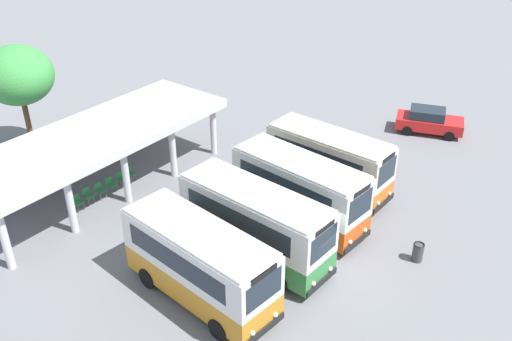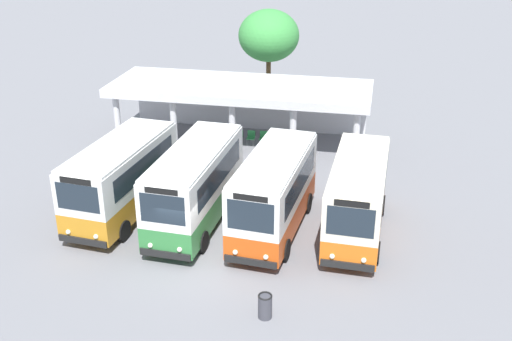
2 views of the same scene
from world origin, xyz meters
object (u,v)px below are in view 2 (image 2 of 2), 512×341
object	(u,v)px
litter_bin_apron	(265,306)
waiting_chair_end_by_column	(203,133)
city_bus_middle_cream	(274,191)
waiting_chair_fourth_seat	(239,136)
waiting_chair_second_from_end	(215,133)
waiting_chair_fifth_seat	(251,137)
waiting_chair_far_end_seat	(263,137)
city_bus_fourth_amber	(357,195)
city_bus_nearest_orange	(122,176)
waiting_chair_middle_seat	(227,135)
city_bus_second_in_row	(195,184)

from	to	relation	value
litter_bin_apron	waiting_chair_end_by_column	bearing A→B (deg)	113.41
city_bus_middle_cream	waiting_chair_fourth_seat	world-z (taller)	city_bus_middle_cream
waiting_chair_second_from_end	waiting_chair_fifth_seat	size ratio (longest dim) A/B	1.00
waiting_chair_end_by_column	waiting_chair_far_end_seat	size ratio (longest dim) A/B	1.00
city_bus_fourth_amber	waiting_chair_fourth_seat	size ratio (longest dim) A/B	7.91
waiting_chair_fifth_seat	city_bus_nearest_orange	bearing A→B (deg)	-112.24
city_bus_middle_cream	waiting_chair_middle_seat	world-z (taller)	city_bus_middle_cream
city_bus_fourth_amber	waiting_chair_fourth_seat	world-z (taller)	city_bus_fourth_amber
city_bus_nearest_orange	waiting_chair_second_from_end	world-z (taller)	city_bus_nearest_orange
waiting_chair_middle_seat	city_bus_middle_cream	bearing A→B (deg)	-64.85
waiting_chair_fourth_seat	waiting_chair_middle_seat	bearing A→B (deg)	179.55
waiting_chair_fourth_seat	waiting_chair_fifth_seat	size ratio (longest dim) A/B	1.00
waiting_chair_fifth_seat	city_bus_middle_cream	bearing A→B (deg)	-72.32
waiting_chair_fourth_seat	waiting_chair_second_from_end	bearing A→B (deg)	176.81
waiting_chair_far_end_seat	city_bus_middle_cream	bearing A→B (deg)	-76.40
waiting_chair_middle_seat	waiting_chair_fifth_seat	xyz separation A→B (m)	(1.43, 0.00, 0.00)
city_bus_middle_cream	waiting_chair_fourth_seat	size ratio (longest dim) A/B	8.12
city_bus_second_in_row	waiting_chair_fifth_seat	bearing A→B (deg)	87.62
waiting_chair_middle_seat	waiting_chair_far_end_seat	xyz separation A→B (m)	(2.14, 0.06, 0.00)
city_bus_fourth_amber	waiting_chair_fifth_seat	xyz separation A→B (m)	(-6.44, 9.04, -1.30)
city_bus_fourth_amber	waiting_chair_second_from_end	bearing A→B (deg)	133.25
waiting_chair_middle_seat	city_bus_second_in_row	bearing A→B (deg)	-83.75
city_bus_nearest_orange	waiting_chair_middle_seat	distance (m)	9.70
city_bus_nearest_orange	city_bus_fourth_amber	distance (m)	10.25
city_bus_middle_cream	waiting_chair_middle_seat	bearing A→B (deg)	115.15
waiting_chair_end_by_column	city_bus_second_in_row	bearing A→B (deg)	-75.38
waiting_chair_second_from_end	city_bus_nearest_orange	bearing A→B (deg)	-100.07
city_bus_middle_cream	waiting_chair_fourth_seat	xyz separation A→B (m)	(-3.73, 9.47, -1.36)
waiting_chair_fourth_seat	city_bus_second_in_row	bearing A→B (deg)	-88.06
city_bus_nearest_orange	waiting_chair_fifth_seat	bearing A→B (deg)	67.76
city_bus_fourth_amber	waiting_chair_far_end_seat	xyz separation A→B (m)	(-5.72, 9.10, -1.30)
city_bus_nearest_orange	waiting_chair_middle_seat	bearing A→B (deg)	75.66
city_bus_second_in_row	city_bus_fourth_amber	distance (m)	6.84
city_bus_fourth_amber	waiting_chair_end_by_column	bearing A→B (deg)	135.82
city_bus_second_in_row	city_bus_middle_cream	bearing A→B (deg)	-0.44
city_bus_second_in_row	waiting_chair_far_end_seat	world-z (taller)	city_bus_second_in_row
city_bus_second_in_row	waiting_chair_fifth_seat	xyz separation A→B (m)	(0.39, 9.45, -1.37)
waiting_chair_end_by_column	city_bus_middle_cream	bearing A→B (deg)	-58.16
city_bus_nearest_orange	city_bus_fourth_amber	bearing A→B (deg)	1.51
waiting_chair_fourth_seat	litter_bin_apron	size ratio (longest dim) A/B	0.96
waiting_chair_second_from_end	litter_bin_apron	world-z (taller)	litter_bin_apron
city_bus_middle_cream	city_bus_nearest_orange	bearing A→B (deg)	178.64
waiting_chair_middle_seat	litter_bin_apron	bearing A→B (deg)	-71.25
waiting_chair_middle_seat	waiting_chair_far_end_seat	world-z (taller)	same
city_bus_second_in_row	city_bus_fourth_amber	size ratio (longest dim) A/B	1.07
city_bus_second_in_row	waiting_chair_middle_seat	distance (m)	9.60
waiting_chair_end_by_column	waiting_chair_far_end_seat	bearing A→B (deg)	1.19
waiting_chair_fifth_seat	waiting_chair_far_end_seat	bearing A→B (deg)	4.97
city_bus_middle_cream	waiting_chair_middle_seat	distance (m)	10.56
city_bus_second_in_row	waiting_chair_fifth_seat	size ratio (longest dim) A/B	8.50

